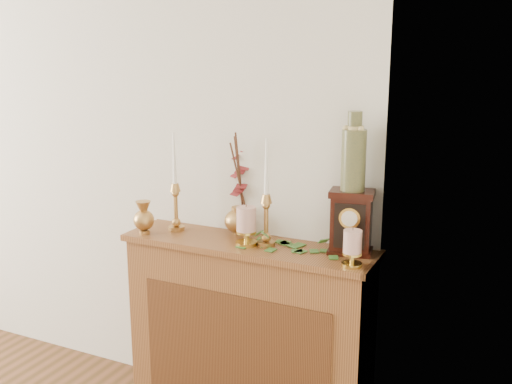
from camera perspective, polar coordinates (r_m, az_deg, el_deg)
The scene contains 10 objects.
console_shelf at distance 3.04m, azimuth -0.79°, elevation -13.69°, with size 1.24×0.34×0.93m.
candlestick_left at distance 3.02m, azimuth -7.67°, elevation -0.67°, with size 0.08×0.08×0.50m.
candlestick_center at distance 2.76m, azimuth 0.98°, elevation -1.87°, with size 0.08×0.08×0.50m.
bud_vase at distance 3.01m, azimuth -10.64°, elevation -2.43°, with size 0.10×0.10×0.17m.
ginger_jar at distance 2.96m, azimuth -1.51°, elevation 0.50°, with size 0.21×0.22×0.51m.
pillar_candle_left at distance 2.78m, azimuth -0.93°, elevation -3.07°, with size 0.10×0.10×0.20m.
pillar_candle_right at distance 2.55m, azimuth 9.16°, elevation -5.13°, with size 0.09×0.09×0.17m.
ivy_garland at distance 2.75m, azimuth 3.48°, elevation -5.28°, with size 0.43×0.20×0.08m.
mantel_clock at distance 2.70m, azimuth 9.04°, elevation -2.89°, with size 0.21×0.16×0.29m.
ceramic_vase at distance 2.63m, azimuth 9.29°, elevation 3.46°, with size 0.11×0.11×0.35m.
Camera 1 is at (2.61, -0.32, 1.82)m, focal length 42.00 mm.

